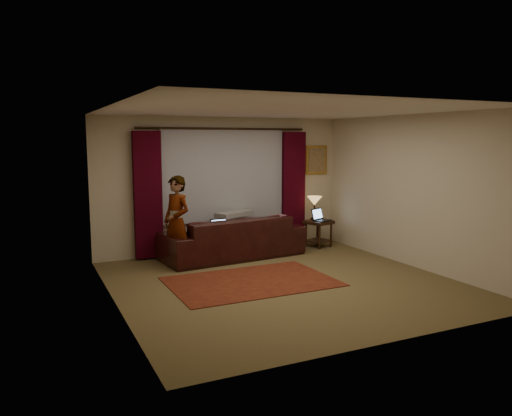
{
  "coord_description": "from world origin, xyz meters",
  "views": [
    {
      "loc": [
        -3.53,
        -6.53,
        2.17
      ],
      "look_at": [
        0.1,
        1.2,
        1.0
      ],
      "focal_mm": 35.0,
      "sensor_mm": 36.0,
      "label": 1
    }
  ],
  "objects_px": {
    "laptop_sofa": "(222,226)",
    "laptop_table": "(322,215)",
    "tiffany_lamp": "(314,208)",
    "person": "(177,222)",
    "sofa": "(233,229)",
    "end_table": "(318,234)"
  },
  "relations": [
    {
      "from": "laptop_sofa",
      "to": "laptop_table",
      "type": "relative_size",
      "value": 0.93
    },
    {
      "from": "tiffany_lamp",
      "to": "person",
      "type": "height_order",
      "value": "person"
    },
    {
      "from": "laptop_sofa",
      "to": "sofa",
      "type": "bearing_deg",
      "value": 33.55
    },
    {
      "from": "end_table",
      "to": "laptop_table",
      "type": "height_order",
      "value": "laptop_table"
    },
    {
      "from": "tiffany_lamp",
      "to": "sofa",
      "type": "bearing_deg",
      "value": -172.66
    },
    {
      "from": "sofa",
      "to": "laptop_table",
      "type": "height_order",
      "value": "sofa"
    },
    {
      "from": "laptop_sofa",
      "to": "tiffany_lamp",
      "type": "relative_size",
      "value": 0.72
    },
    {
      "from": "laptop_sofa",
      "to": "end_table",
      "type": "height_order",
      "value": "laptop_sofa"
    },
    {
      "from": "laptop_sofa",
      "to": "laptop_table",
      "type": "height_order",
      "value": "laptop_table"
    },
    {
      "from": "sofa",
      "to": "laptop_sofa",
      "type": "height_order",
      "value": "sofa"
    },
    {
      "from": "laptop_table",
      "to": "end_table",
      "type": "bearing_deg",
      "value": 101.59
    },
    {
      "from": "sofa",
      "to": "person",
      "type": "relative_size",
      "value": 1.66
    },
    {
      "from": "end_table",
      "to": "tiffany_lamp",
      "type": "xyz_separation_m",
      "value": [
        -0.02,
        0.14,
        0.51
      ]
    },
    {
      "from": "end_table",
      "to": "tiffany_lamp",
      "type": "height_order",
      "value": "tiffany_lamp"
    },
    {
      "from": "laptop_sofa",
      "to": "person",
      "type": "height_order",
      "value": "person"
    },
    {
      "from": "end_table",
      "to": "person",
      "type": "bearing_deg",
      "value": -172.5
    },
    {
      "from": "sofa",
      "to": "laptop_table",
      "type": "bearing_deg",
      "value": 175.43
    },
    {
      "from": "laptop_sofa",
      "to": "person",
      "type": "relative_size",
      "value": 0.22
    },
    {
      "from": "laptop_sofa",
      "to": "end_table",
      "type": "relative_size",
      "value": 0.64
    },
    {
      "from": "end_table",
      "to": "tiffany_lamp",
      "type": "distance_m",
      "value": 0.53
    },
    {
      "from": "sofa",
      "to": "person",
      "type": "distance_m",
      "value": 1.22
    },
    {
      "from": "laptop_table",
      "to": "tiffany_lamp",
      "type": "bearing_deg",
      "value": 83.23
    }
  ]
}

